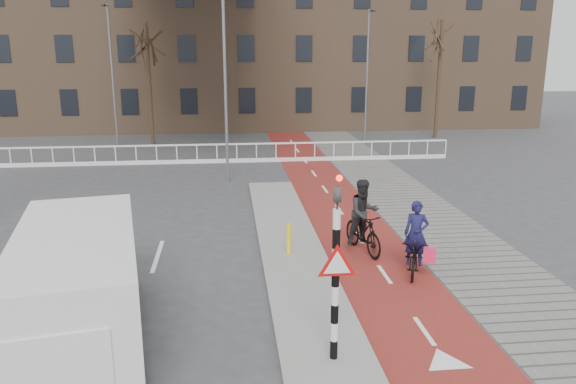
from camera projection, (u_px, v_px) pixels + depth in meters
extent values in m
plane|color=#38383A|center=(343.00, 313.00, 12.43)|extent=(120.00, 120.00, 0.00)
cube|color=maroon|center=(329.00, 196.00, 22.21)|extent=(2.50, 60.00, 0.01)
cube|color=slate|center=(398.00, 194.00, 22.50)|extent=(3.00, 60.00, 0.01)
cube|color=gray|center=(291.00, 249.00, 16.19)|extent=(1.80, 16.00, 0.12)
cylinder|color=black|center=(335.00, 286.00, 10.05)|extent=(0.14, 0.14, 2.88)
imported|color=black|center=(337.00, 186.00, 9.59)|extent=(0.13, 0.16, 0.80)
cylinder|color=#FF0C05|center=(339.00, 178.00, 9.41)|extent=(0.11, 0.02, 0.11)
cylinder|color=yellow|center=(289.00, 239.00, 15.53)|extent=(0.12, 0.12, 0.88)
imported|color=black|center=(415.00, 255.00, 14.49)|extent=(1.25, 1.95, 0.97)
imported|color=#161641|center=(416.00, 233.00, 14.33)|extent=(0.72, 0.59, 1.69)
cube|color=#EF214C|center=(430.00, 255.00, 13.96)|extent=(0.35, 0.29, 0.37)
imported|color=black|center=(363.00, 232.00, 15.93)|extent=(1.08, 2.09, 1.21)
imported|color=black|center=(364.00, 212.00, 15.78)|extent=(1.08, 0.93, 1.89)
cube|color=silver|center=(78.00, 287.00, 10.76)|extent=(3.11, 5.73, 2.17)
cube|color=green|center=(20.00, 294.00, 10.67)|extent=(0.64, 3.42, 0.55)
cube|color=green|center=(137.00, 289.00, 10.90)|extent=(0.64, 3.42, 0.55)
cube|color=black|center=(36.00, 327.00, 8.38)|extent=(1.93, 0.40, 0.90)
cylinder|color=black|center=(134.00, 371.00, 9.52)|extent=(0.40, 0.80, 0.76)
cylinder|color=black|center=(43.00, 295.00, 12.43)|extent=(0.40, 0.80, 0.76)
cylinder|color=black|center=(129.00, 285.00, 12.94)|extent=(0.40, 0.80, 0.76)
cube|color=silver|center=(176.00, 145.00, 28.02)|extent=(28.00, 0.08, 0.08)
cube|color=silver|center=(177.00, 162.00, 28.24)|extent=(28.00, 0.10, 0.20)
cube|color=#7F6047|center=(217.00, 43.00, 41.40)|extent=(46.00, 10.00, 12.00)
cylinder|color=#312215|center=(150.00, 86.00, 32.95)|extent=(0.23, 0.23, 6.90)
cylinder|color=#312215|center=(439.00, 80.00, 35.44)|extent=(0.23, 0.23, 7.34)
cylinder|color=slate|center=(225.00, 78.00, 23.34)|extent=(0.12, 0.12, 8.94)
cylinder|color=slate|center=(113.00, 77.00, 32.15)|extent=(0.12, 0.12, 8.03)
cylinder|color=slate|center=(367.00, 78.00, 33.30)|extent=(0.12, 0.12, 7.82)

